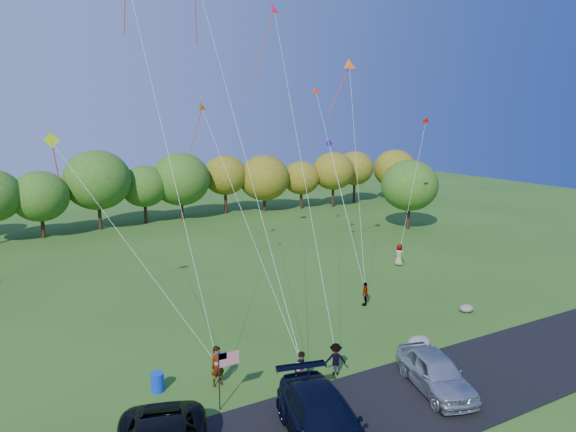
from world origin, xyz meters
name	(u,v)px	position (x,y,z in m)	size (l,w,h in m)	color
ground	(340,366)	(0.00, 0.00, 0.00)	(140.00, 140.00, 0.00)	#2D5518
asphalt_lane	(395,406)	(0.00, -4.00, 0.03)	(44.00, 6.00, 0.06)	black
treeline	(175,183)	(2.88, 36.39, 4.73)	(76.27, 27.85, 8.69)	#382214
minivan_navy	(324,422)	(-4.03, -4.73, 0.96)	(2.52, 6.20, 1.80)	black
minivan_silver	(436,372)	(2.39, -3.87, 0.88)	(1.93, 4.80, 1.64)	#B3B8BF
flyer_a	(218,366)	(-5.85, 1.22, 0.94)	(0.68, 0.45, 1.87)	#4C4C59
flyer_b	(302,369)	(-2.58, -0.72, 0.83)	(0.81, 0.63, 1.66)	#4C4C59
flyer_c	(336,359)	(-0.64, -0.52, 0.77)	(0.99, 0.57, 1.54)	#4C4C59
flyer_d	(365,294)	(6.09, 6.03, 0.77)	(0.90, 0.37, 1.54)	#4C4C59
flyer_e	(399,255)	(13.98, 11.88, 0.89)	(0.87, 0.57, 1.78)	#4C4C59
trash_barrel	(158,382)	(-8.37, 2.03, 0.42)	(0.57, 0.57, 0.85)	#0E36D2
flag_assembly	(225,366)	(-6.24, -0.70, 1.90)	(0.93, 0.61, 2.53)	black
boulder_near	(419,342)	(4.74, -0.36, 0.33)	(1.32, 1.03, 0.66)	gray
boulder_far	(467,308)	(10.90, 2.04, 0.24)	(0.92, 0.77, 0.48)	slate
kites_aloft	(250,32)	(1.68, 13.52, 17.46)	(29.78, 5.12, 12.40)	#FF1C41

